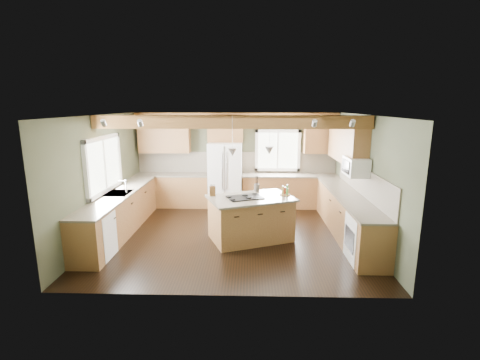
{
  "coord_description": "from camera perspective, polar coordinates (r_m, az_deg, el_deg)",
  "views": [
    {
      "loc": [
        0.38,
        -7.22,
        2.82
      ],
      "look_at": [
        0.16,
        0.3,
        1.17
      ],
      "focal_mm": 26.0,
      "sensor_mm": 36.0,
      "label": 1
    }
  ],
  "objects": [
    {
      "name": "faucet",
      "position": [
        7.95,
        -18.21,
        -1.13
      ],
      "size": [
        0.02,
        0.02,
        0.28
      ],
      "primitive_type": "cylinder",
      "color": "#B2B2B7",
      "rests_on": "sink"
    },
    {
      "name": "cooktop",
      "position": [
        7.2,
        0.81,
        -2.86
      ],
      "size": [
        0.82,
        0.69,
        0.02
      ],
      "primitive_type": "cube",
      "rotation": [
        0.0,
        0.0,
        0.38
      ],
      "color": "black",
      "rests_on": "island_top"
    },
    {
      "name": "wall_left",
      "position": [
        8.03,
        -21.67,
        0.57
      ],
      "size": [
        0.0,
        5.0,
        5.0
      ],
      "primitive_type": "plane",
      "rotation": [
        1.57,
        0.0,
        1.57
      ],
      "color": "#414531",
      "rests_on": "ground"
    },
    {
      "name": "microwave",
      "position": [
        7.61,
        18.49,
        2.11
      ],
      "size": [
        0.4,
        0.7,
        0.38
      ],
      "primitive_type": "cube",
      "color": "white",
      "rests_on": "wall_right"
    },
    {
      "name": "counter_back_left",
      "position": [
        9.85,
        -11.07,
        0.89
      ],
      "size": [
        2.06,
        0.64,
        0.04
      ],
      "primitive_type": "cube",
      "color": "#494235",
      "rests_on": "base_cab_back_left"
    },
    {
      "name": "oven",
      "position": [
        6.77,
        20.0,
        -9.09
      ],
      "size": [
        0.6,
        0.72,
        0.84
      ],
      "primitive_type": "cube",
      "color": "white",
      "rests_on": "floor"
    },
    {
      "name": "base_cab_back_right",
      "position": [
        9.78,
        8.16,
        -1.86
      ],
      "size": [
        2.62,
        0.6,
        0.88
      ],
      "primitive_type": "cube",
      "color": "brown",
      "rests_on": "floor"
    },
    {
      "name": "dishwasher",
      "position": [
        7.04,
        -22.74,
        -8.48
      ],
      "size": [
        0.6,
        0.6,
        0.84
      ],
      "primitive_type": "cube",
      "color": "white",
      "rests_on": "floor"
    },
    {
      "name": "floor",
      "position": [
        7.76,
        -1.24,
        -8.95
      ],
      "size": [
        5.6,
        5.6,
        0.0
      ],
      "primitive_type": "plane",
      "color": "black",
      "rests_on": "ground"
    },
    {
      "name": "window_left",
      "position": [
        8.03,
        -21.54,
        2.39
      ],
      "size": [
        0.04,
        1.6,
        1.05
      ],
      "primitive_type": "cube",
      "color": "white",
      "rests_on": "wall_left"
    },
    {
      "name": "knife_block",
      "position": [
        7.35,
        -4.55,
        -1.83
      ],
      "size": [
        0.14,
        0.11,
        0.2
      ],
      "primitive_type": "cube",
      "rotation": [
        0.0,
        0.0,
        0.2
      ],
      "color": "brown",
      "rests_on": "island_top"
    },
    {
      "name": "wall_back",
      "position": [
        9.85,
        -0.55,
        3.47
      ],
      "size": [
        5.6,
        0.0,
        5.6
      ],
      "primitive_type": "plane",
      "rotation": [
        1.57,
        0.0,
        0.0
      ],
      "color": "#414531",
      "rests_on": "ground"
    },
    {
      "name": "upper_cab_right",
      "position": [
        8.47,
        17.14,
        5.92
      ],
      "size": [
        0.35,
        2.2,
        0.9
      ],
      "primitive_type": "cube",
      "color": "brown",
      "rests_on": "wall_right"
    },
    {
      "name": "bottle_tray",
      "position": [
        7.46,
        7.43,
        -1.65
      ],
      "size": [
        0.29,
        0.29,
        0.21
      ],
      "primitive_type": null,
      "rotation": [
        0.0,
        0.0,
        0.29
      ],
      "color": "brown",
      "rests_on": "island_top"
    },
    {
      "name": "backsplash_back",
      "position": [
        9.84,
        -0.55,
        2.94
      ],
      "size": [
        5.58,
        0.03,
        0.58
      ],
      "primitive_type": "cube",
      "color": "brown",
      "rests_on": "wall_back"
    },
    {
      "name": "counter_back_right",
      "position": [
        9.68,
        8.24,
        0.78
      ],
      "size": [
        2.66,
        0.64,
        0.04
      ],
      "primitive_type": "cube",
      "color": "#494235",
      "rests_on": "base_cab_back_right"
    },
    {
      "name": "wall_right",
      "position": [
        7.77,
        19.81,
        0.34
      ],
      "size": [
        0.0,
        5.0,
        5.0
      ],
      "primitive_type": "plane",
      "rotation": [
        1.57,
        0.0,
        -1.57
      ],
      "color": "#414531",
      "rests_on": "ground"
    },
    {
      "name": "sink",
      "position": [
        8.05,
        -19.34,
        -2.11
      ],
      "size": [
        0.5,
        0.65,
        0.03
      ],
      "primitive_type": "cube",
      "color": "#262628",
      "rests_on": "counter_left"
    },
    {
      "name": "soffit_trim",
      "position": [
        9.63,
        -0.59,
        10.69
      ],
      "size": [
        5.55,
        0.2,
        0.1
      ],
      "primitive_type": "cube",
      "color": "brown",
      "rests_on": "ceiling"
    },
    {
      "name": "base_cab_right",
      "position": [
        7.94,
        17.18,
        -5.65
      ],
      "size": [
        0.6,
        3.7,
        0.88
      ],
      "primitive_type": "cube",
      "color": "brown",
      "rests_on": "floor"
    },
    {
      "name": "backsplash_right",
      "position": [
        7.83,
        19.55,
        -0.23
      ],
      "size": [
        0.03,
        3.7,
        0.58
      ],
      "primitive_type": "cube",
      "color": "brown",
      "rests_on": "wall_right"
    },
    {
      "name": "base_cab_back_left",
      "position": [
        9.95,
        -10.96,
        -1.71
      ],
      "size": [
        2.02,
        0.6,
        0.88
      ],
      "primitive_type": "cube",
      "color": "brown",
      "rests_on": "floor"
    },
    {
      "name": "utensil_crock",
      "position": [
        7.74,
        2.77,
        -1.26
      ],
      "size": [
        0.16,
        0.16,
        0.16
      ],
      "primitive_type": "cylinder",
      "rotation": [
        0.0,
        0.0,
        0.43
      ],
      "color": "#443A36",
      "rests_on": "island_top"
    },
    {
      "name": "window_back",
      "position": [
        9.81,
        6.19,
        4.85
      ],
      "size": [
        1.1,
        0.04,
        1.0
      ],
      "primitive_type": "cube",
      "color": "white",
      "rests_on": "wall_back"
    },
    {
      "name": "pendant_right",
      "position": [
        7.21,
        4.82,
        4.83
      ],
      "size": [
        0.18,
        0.18,
        0.16
      ],
      "primitive_type": "cone",
      "rotation": [
        3.14,
        0.0,
        0.0
      ],
      "color": "#B2B2B7",
      "rests_on": "ceiling"
    },
    {
      "name": "ceiling",
      "position": [
        7.23,
        -1.34,
        10.62
      ],
      "size": [
        5.6,
        5.6,
        0.0
      ],
      "primitive_type": "plane",
      "rotation": [
        3.14,
        0.0,
        0.0
      ],
      "color": "silver",
      "rests_on": "wall_back"
    },
    {
      "name": "upper_cab_back_corner",
      "position": [
        9.78,
        13.1,
        6.93
      ],
      "size": [
        0.9,
        0.35,
        0.9
      ],
      "primitive_type": "cube",
      "color": "brown",
      "rests_on": "wall_back"
    },
    {
      "name": "counter_right",
      "position": [
        7.81,
        17.4,
        -2.44
      ],
      "size": [
        0.64,
        3.74,
        0.04
      ],
      "primitive_type": "cube",
      "color": "#494235",
      "rests_on": "base_cab_right"
    },
    {
      "name": "island_top",
      "position": [
        7.25,
        1.79,
        -3.0
      ],
      "size": [
        1.99,
        1.64,
        0.04
      ],
      "primitive_type": "cube",
      "rotation": [
        0.0,
        0.0,
        0.38
      ],
      "color": "#494235",
      "rests_on": "island"
    },
    {
      "name": "counter_left",
      "position": [
        8.05,
        -19.34,
        -2.15
      ],
      "size": [
        0.64,
        3.74,
        0.04
      ],
      "primitive_type": "cube",
      "color": "#494235",
      "rests_on": "base_cab_left"
    },
    {
      "name": "base_cab_left",
      "position": [
        8.17,
        -19.11,
        -5.27
      ],
      "size": [
        0.6,
        3.7,
        0.88
      ],
      "primitive_type": "cube",
      "color": "brown",
      "rests_on": "floor"
    },
    {
      "name": "pendant_left",
      "position": [
        6.92,
        -1.25,
        4.55
      ],
      "size": [
        0.18,
        0.18,
        0.16
      ],
      "primitive_type": "cone",
      "rotation": [
        3.14,
        0.0,
        0.0
      ],
      "color": "#B2B2B7",
      "rests_on": "ceiling"
    },
    {
      "name": "upper_cab_back_left",
      "position": [
        9.87,
        -12.31,
        7.02
      ],
      "size": [
        1.4,
        0.35,
        0.9
      ],
      "primitive_type": "cube",
      "color": "brown",
      "rests_on": "wall_back"
    },
    {
      "name": "refrigerator",
      "position": [
        9.56,
        -2.43,
        0.76
      ],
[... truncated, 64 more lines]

